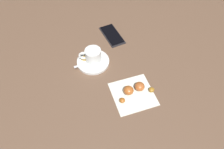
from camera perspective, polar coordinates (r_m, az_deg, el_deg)
ground_plane at (r=0.86m, az=-0.54°, el=-0.86°), size 1.80×1.80×0.00m
saucer at (r=0.91m, az=-5.00°, el=3.38°), size 0.13×0.13×0.01m
espresso_cup at (r=0.89m, az=-5.11°, el=5.10°), size 0.07×0.09×0.06m
teaspoon at (r=0.90m, az=-4.73°, el=3.64°), size 0.03×0.13×0.01m
sugar_packet at (r=0.93m, az=-6.64°, el=5.10°), size 0.05×0.06×0.01m
napkin at (r=0.82m, az=5.57°, el=-5.12°), size 0.18×0.18×0.00m
croissant at (r=0.81m, az=5.97°, el=-3.90°), size 0.08×0.15×0.03m
cell_phone at (r=1.02m, az=0.01°, el=10.40°), size 0.15×0.08×0.01m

